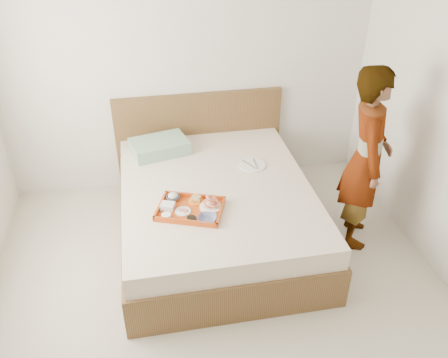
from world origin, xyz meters
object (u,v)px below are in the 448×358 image
bed (216,211)px  dinner_plate (252,165)px  person (366,159)px  tray (190,209)px

bed → dinner_plate: (0.37, 0.26, 0.27)m
bed → dinner_plate: size_ratio=8.29×
bed → person: person is taller
bed → dinner_plate: dinner_plate is taller
bed → person: 1.31m
tray → person: size_ratio=0.31×
tray → bed: bearing=71.8°
bed → dinner_plate: bearing=34.5°
tray → dinner_plate: (0.63, 0.57, -0.02)m
bed → person: size_ratio=1.28×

